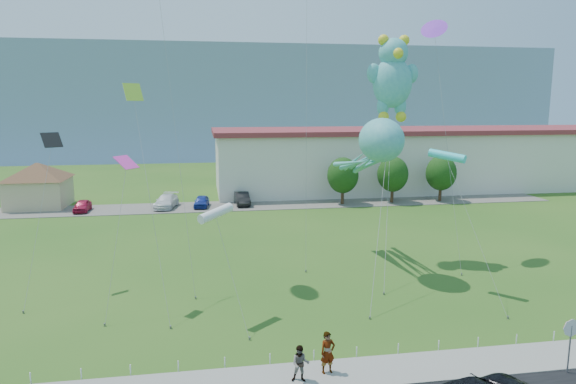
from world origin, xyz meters
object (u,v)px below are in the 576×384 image
at_px(teddy_bear_kite, 393,76).
at_px(pedestrian_left, 328,352).
at_px(pedestrian_right, 300,364).
at_px(warehouse, 436,158).
at_px(stop_sign, 571,333).
at_px(parked_car_blue, 202,201).
at_px(parked_car_red, 82,206).
at_px(parked_car_white, 166,201).
at_px(pavilion, 38,181).
at_px(parked_car_black, 242,198).
at_px(octopus_kite, 375,150).

bearing_deg(teddy_bear_kite, pedestrian_left, -118.08).
bearing_deg(pedestrian_right, warehouse, 72.06).
relative_size(stop_sign, parked_car_blue, 0.67).
bearing_deg(warehouse, parked_car_red, -167.94).
distance_m(parked_car_white, teddy_bear_kite, 30.83).
bearing_deg(pavilion, warehouse, 6.84).
relative_size(pavilion, parked_car_blue, 2.48).
height_order(pedestrian_right, teddy_bear_kite, teddy_bear_kite).
bearing_deg(pedestrian_right, parked_car_black, 102.02).
bearing_deg(parked_car_black, pavilion, 171.53).
relative_size(stop_sign, teddy_bear_kite, 0.15).
relative_size(pedestrian_right, parked_car_blue, 0.42).
bearing_deg(warehouse, pavilion, -173.16).
bearing_deg(parked_car_white, octopus_kite, -46.95).
relative_size(octopus_kite, teddy_bear_kite, 0.84).
xyz_separation_m(stop_sign, parked_car_blue, (-15.55, 39.06, -1.18)).
bearing_deg(warehouse, stop_sign, -108.90).
relative_size(pavilion, warehouse, 0.15).
relative_size(warehouse, parked_car_blue, 16.44).
relative_size(pavilion, teddy_bear_kite, 0.57).
bearing_deg(teddy_bear_kite, pavilion, 142.09).
xyz_separation_m(parked_car_red, parked_car_black, (17.22, 0.97, 0.11)).
height_order(parked_car_blue, parked_car_black, parked_car_black).
relative_size(parked_car_white, octopus_kite, 0.36).
bearing_deg(pavilion, parked_car_blue, -9.94).
distance_m(pavilion, pedestrian_left, 46.85).
relative_size(parked_car_red, parked_car_white, 0.73).
xyz_separation_m(warehouse, parked_car_red, (-44.68, -9.55, -3.45)).
distance_m(octopus_kite, teddy_bear_kite, 6.02).
xyz_separation_m(pedestrian_left, octopus_kite, (6.37, 13.20, 7.39)).
bearing_deg(octopus_kite, teddy_bear_kite, 51.72).
bearing_deg(parked_car_white, warehouse, 24.44).
height_order(pedestrian_left, teddy_bear_kite, teddy_bear_kite).
bearing_deg(warehouse, parked_car_black, -162.65).
xyz_separation_m(warehouse, parked_car_black, (-27.46, -8.58, -3.34)).
height_order(warehouse, octopus_kite, octopus_kite).
relative_size(pedestrian_left, parked_car_black, 0.42).
bearing_deg(parked_car_black, parked_car_blue, -174.89).
distance_m(parked_car_red, teddy_bear_kite, 36.20).
xyz_separation_m(parked_car_red, teddy_bear_kite, (26.45, -21.19, 12.72)).
bearing_deg(parked_car_red, parked_car_black, 3.58).
distance_m(pavilion, pedestrian_right, 46.68).
distance_m(parked_car_red, parked_car_black, 17.24).
height_order(parked_car_blue, octopus_kite, octopus_kite).
distance_m(parked_car_blue, parked_car_black, 4.63).
height_order(warehouse, stop_sign, warehouse).
bearing_deg(parked_car_white, parked_car_blue, 6.52).
height_order(warehouse, parked_car_blue, warehouse).
relative_size(pedestrian_left, octopus_kite, 0.13).
height_order(pavilion, parked_car_blue, pavilion).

